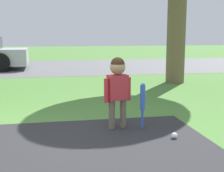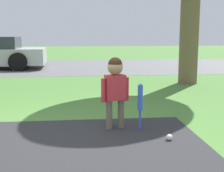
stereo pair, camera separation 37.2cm
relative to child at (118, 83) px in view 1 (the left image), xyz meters
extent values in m
plane|color=#477533|center=(-0.91, -0.54, -0.62)|extent=(60.00, 60.00, 0.00)
cube|color=#59595B|center=(-0.91, 8.35, -0.62)|extent=(40.00, 6.00, 0.01)
cylinder|color=#6B5B4C|center=(-0.08, -0.02, -0.43)|extent=(0.08, 0.08, 0.39)
cylinder|color=#6B5B4C|center=(0.08, 0.02, -0.43)|extent=(0.08, 0.08, 0.39)
cube|color=#BF2D38|center=(0.00, 0.00, -0.06)|extent=(0.29, 0.21, 0.34)
cylinder|color=#BF2D38|center=(-0.16, -0.04, -0.09)|extent=(0.07, 0.07, 0.32)
cylinder|color=#BF2D38|center=(0.16, 0.04, -0.09)|extent=(0.07, 0.07, 0.32)
sphere|color=tan|center=(0.00, 0.00, 0.21)|extent=(0.21, 0.21, 0.21)
sphere|color=#382314|center=(0.00, 0.00, 0.24)|extent=(0.19, 0.19, 0.19)
sphere|color=blue|center=(0.33, -0.08, -0.61)|extent=(0.04, 0.04, 0.04)
cylinder|color=blue|center=(0.33, -0.08, -0.49)|extent=(0.03, 0.03, 0.26)
cylinder|color=blue|center=(0.33, -0.08, -0.20)|extent=(0.07, 0.07, 0.32)
sphere|color=blue|center=(0.33, -0.08, -0.04)|extent=(0.06, 0.06, 0.06)
sphere|color=white|center=(0.59, -0.56, -0.59)|extent=(0.08, 0.08, 0.08)
cylinder|color=black|center=(-2.58, 6.95, -0.31)|extent=(0.64, 0.20, 0.64)
cylinder|color=black|center=(-2.64, 8.76, -0.31)|extent=(0.64, 0.20, 0.64)
cylinder|color=brown|center=(2.32, 3.71, 1.14)|extent=(0.48, 0.48, 3.52)
camera|label=1|loc=(-0.84, -4.01, 0.64)|focal=50.00mm
camera|label=2|loc=(-0.47, -4.06, 0.64)|focal=50.00mm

